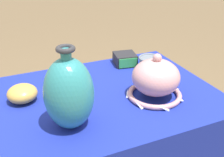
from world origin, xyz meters
TOP-DOWN VIEW (x-y plane):
  - display_table at (0.00, -0.02)m, footprint 1.05×0.73m
  - vase_tall_bulbous at (-0.17, -0.17)m, footprint 0.18×0.18m
  - vase_dome_bell at (0.22, -0.11)m, footprint 0.24×0.25m
  - mosaic_tile_box at (0.26, 0.26)m, footprint 0.13×0.13m
  - bowl_shallow_ochre at (-0.30, 0.08)m, footprint 0.13×0.13m
  - cup_wide_slate at (0.34, 0.14)m, footprint 0.12×0.12m

SIDE VIEW (x-z plane):
  - display_table at x=0.00m, z-range 0.28..0.99m
  - mosaic_tile_box at x=0.26m, z-range 0.71..0.77m
  - bowl_shallow_ochre at x=-0.30m, z-range 0.71..0.79m
  - cup_wide_slate at x=0.34m, z-range 0.72..0.79m
  - vase_dome_bell at x=0.22m, z-range 0.69..0.90m
  - vase_tall_bulbous at x=-0.17m, z-range 0.69..1.00m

